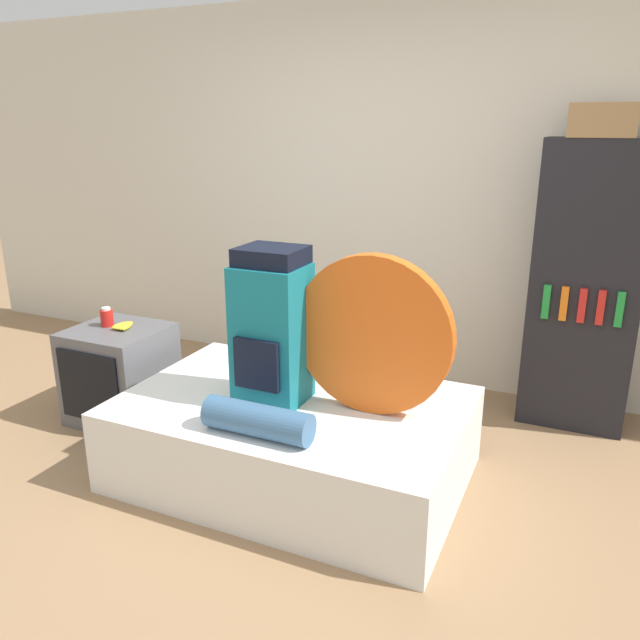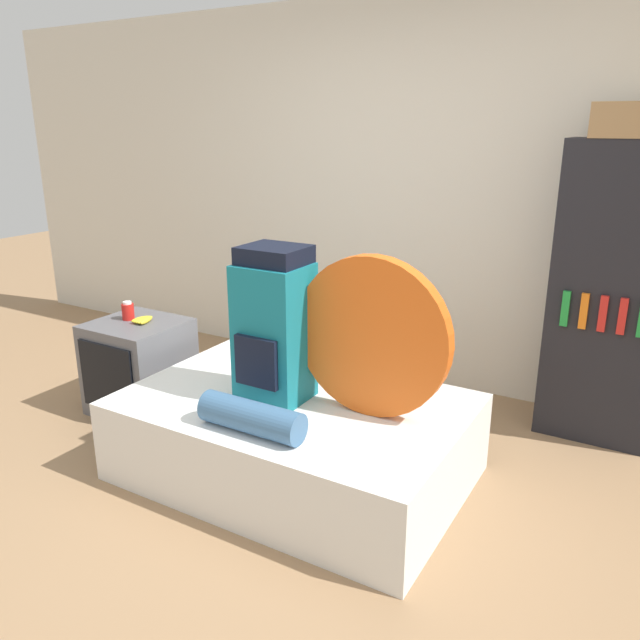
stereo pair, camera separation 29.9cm
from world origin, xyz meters
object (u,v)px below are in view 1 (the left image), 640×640
(tent_bag, at_px, (373,335))
(backpack, at_px, (272,328))
(bookshelf, at_px, (585,288))
(sleeping_roll, at_px, (258,420))
(television, at_px, (120,374))
(canister, at_px, (107,317))
(cardboard_box, at_px, (603,120))

(tent_bag, bearing_deg, backpack, -170.39)
(backpack, distance_m, bookshelf, 1.91)
(backpack, distance_m, sleeping_roll, 0.50)
(tent_bag, bearing_deg, bookshelf, 54.38)
(television, bearing_deg, tent_bag, -3.56)
(bookshelf, bearing_deg, canister, -157.50)
(sleeping_roll, xyz_separation_m, canister, (-1.40, 0.59, 0.14))
(sleeping_roll, height_order, bookshelf, bookshelf)
(tent_bag, relative_size, sleeping_roll, 1.52)
(cardboard_box, bearing_deg, backpack, -136.44)
(sleeping_roll, bearing_deg, canister, 157.11)
(cardboard_box, bearing_deg, canister, -157.71)
(bookshelf, bearing_deg, backpack, -136.42)
(backpack, bearing_deg, bookshelf, 43.58)
(backpack, relative_size, tent_bag, 1.01)
(television, distance_m, canister, 0.36)
(sleeping_roll, xyz_separation_m, bookshelf, (1.26, 1.69, 0.35))
(tent_bag, distance_m, television, 1.77)
(backpack, relative_size, bookshelf, 0.46)
(backpack, xyz_separation_m, tent_bag, (0.50, 0.08, 0.01))
(tent_bag, height_order, bookshelf, bookshelf)
(sleeping_roll, height_order, canister, canister)
(tent_bag, distance_m, cardboard_box, 1.78)
(tent_bag, xyz_separation_m, canister, (-1.78, 0.13, -0.18))
(television, bearing_deg, canister, 163.18)
(television, xyz_separation_m, bookshelf, (2.57, 1.13, 0.56))
(tent_bag, distance_m, bookshelf, 1.52)
(cardboard_box, bearing_deg, tent_bag, -125.44)
(television, bearing_deg, cardboard_box, 23.44)
(canister, bearing_deg, tent_bag, -4.21)
(backpack, relative_size, television, 1.33)
(television, relative_size, canister, 5.00)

